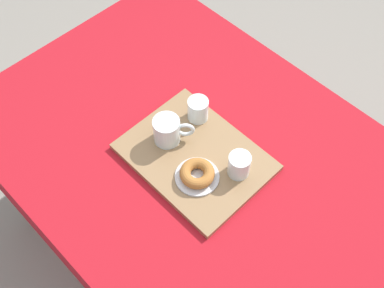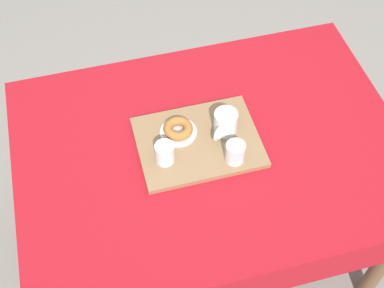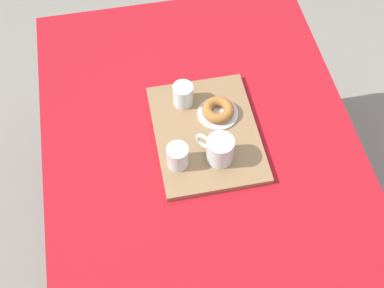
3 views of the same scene
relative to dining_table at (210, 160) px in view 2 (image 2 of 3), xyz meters
name	(u,v)px [view 2 (image 2 of 3)]	position (x,y,z in m)	size (l,w,h in m)	color
ground_plane	(206,242)	(0.00, 0.00, -0.66)	(6.00, 6.00, 0.00)	gray
dining_table	(210,160)	(0.00, 0.00, 0.00)	(1.37, 0.99, 0.74)	#A8141E
serving_tray	(198,142)	(0.04, -0.02, 0.10)	(0.42, 0.32, 0.02)	olive
tea_mug_left	(225,123)	(-0.06, -0.04, 0.15)	(0.10, 0.11, 0.09)	silver
water_glass_near	(165,154)	(0.17, 0.03, 0.14)	(0.07, 0.07, 0.08)	silver
water_glass_far	(235,153)	(-0.06, 0.09, 0.14)	(0.07, 0.07, 0.08)	silver
donut_plate_left	(178,132)	(0.10, -0.07, 0.11)	(0.13, 0.13, 0.01)	silver
sugar_donut_left	(178,129)	(0.10, -0.07, 0.13)	(0.10, 0.10, 0.03)	#A3662D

